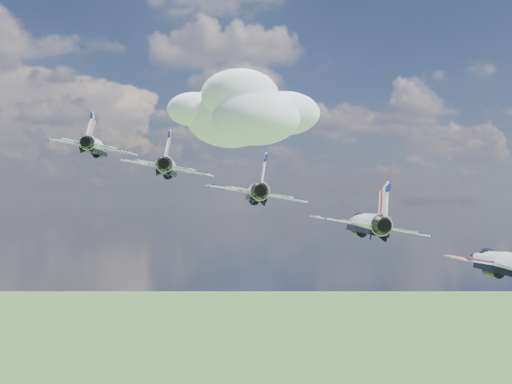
{
  "coord_description": "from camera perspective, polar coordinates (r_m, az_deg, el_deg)",
  "views": [
    {
      "loc": [
        -6.61,
        -79.89,
        139.27
      ],
      "look_at": [
        6.41,
        -14.73,
        140.34
      ],
      "focal_mm": 45.0,
      "sensor_mm": 36.0,
      "label": 1
    }
  ],
  "objects": [
    {
      "name": "cloud_far",
      "position": [
        276.28,
        -0.95,
        7.09
      ],
      "size": [
        68.6,
        53.9,
        26.95
      ],
      "primitive_type": "ellipsoid",
      "color": "white"
    },
    {
      "name": "jet_0",
      "position": [
        83.5,
        -13.96,
        3.92
      ],
      "size": [
        12.24,
        15.78,
        5.9
      ],
      "primitive_type": null,
      "rotation": [
        0.0,
        0.17,
        -0.14
      ],
      "color": "silver"
    },
    {
      "name": "jet_1",
      "position": [
        74.39,
        -7.77,
        2.2
      ],
      "size": [
        12.24,
        15.78,
        5.9
      ],
      "primitive_type": null,
      "rotation": [
        0.0,
        0.17,
        -0.14
      ],
      "color": "white"
    },
    {
      "name": "jet_2",
      "position": [
        66.46,
        0.0,
        -0.0
      ],
      "size": [
        12.24,
        15.78,
        5.9
      ],
      "primitive_type": null,
      "rotation": [
        0.0,
        0.17,
        -0.14
      ],
      "color": "white"
    },
    {
      "name": "jet_3",
      "position": [
        60.18,
        9.62,
        -2.72
      ],
      "size": [
        12.24,
        15.78,
        5.9
      ],
      "primitive_type": null,
      "rotation": [
        0.0,
        0.17,
        -0.14
      ],
      "color": "silver"
    },
    {
      "name": "jet_4",
      "position": [
        56.11,
        21.1,
        -5.84
      ],
      "size": [
        12.24,
        15.78,
        5.9
      ],
      "primitive_type": null,
      "rotation": [
        0.0,
        0.17,
        -0.14
      ],
      "color": "white"
    }
  ]
}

